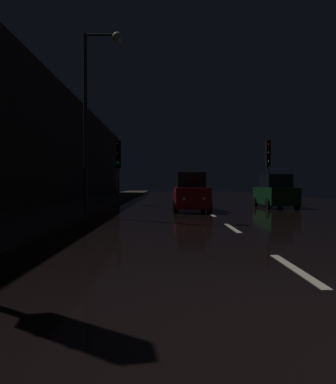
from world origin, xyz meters
TOP-DOWN VIEW (x-y plane):
  - ground at (0.00, 24.50)m, footprint 27.93×84.00m
  - sidewalk_left at (-7.76, 24.50)m, footprint 4.40×84.00m
  - building_facade_left at (-10.36, 21.00)m, footprint 0.80×63.00m
  - lane_centerline at (0.00, 12.41)m, footprint 0.16×24.52m
  - traffic_light_far_right at (5.46, 22.11)m, footprint 0.33×0.47m
  - traffic_light_far_left at (-5.46, 20.68)m, footprint 0.31×0.46m
  - streetlamp_overhead at (-5.24, 11.98)m, footprint 1.70×0.44m
  - car_approaching_headlights at (-0.81, 15.42)m, footprint 1.90×4.10m
  - car_parked_right_far at (4.66, 18.06)m, footprint 1.87×4.06m

SIDE VIEW (x-z plane):
  - ground at x=0.00m, z-range -0.02..0.00m
  - lane_centerline at x=0.00m, z-range 0.00..0.01m
  - sidewalk_left at x=-7.76m, z-range 0.00..0.15m
  - car_parked_right_far at x=4.66m, z-range -0.09..1.96m
  - car_approaching_headlights at x=-0.81m, z-range -0.09..1.98m
  - traffic_light_far_left at x=-5.46m, z-range 0.99..5.49m
  - traffic_light_far_right at x=5.46m, z-range 1.05..5.74m
  - building_facade_left at x=-10.36m, z-range 0.00..9.09m
  - streetlamp_overhead at x=-5.24m, z-range 1.22..9.25m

